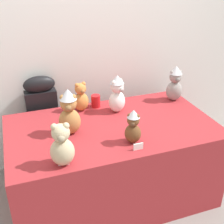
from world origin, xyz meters
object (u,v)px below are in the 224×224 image
teddy_bear_chestnut (133,127)px  teddy_bear_ginger (81,98)px  instrument_case (44,124)px  teddy_bear_caramel (69,112)px  teddy_bear_sand (62,146)px  teddy_bear_ash (175,84)px  teddy_bear_snow (117,94)px  party_cup_red (96,101)px  display_table (112,161)px

teddy_bear_chestnut → teddy_bear_ginger: bearing=141.6°
instrument_case → teddy_bear_caramel: teddy_bear_caramel is taller
instrument_case → teddy_bear_sand: 1.02m
teddy_bear_ash → teddy_bear_snow: same height
teddy_bear_chestnut → instrument_case: bearing=153.5°
teddy_bear_snow → teddy_bear_caramel: (-0.46, -0.22, 0.01)m
teddy_bear_ash → party_cup_red: teddy_bear_ash is taller
teddy_bear_ash → teddy_bear_ginger: size_ratio=1.28×
teddy_bear_snow → teddy_bear_ginger: (-0.28, 0.12, -0.04)m
teddy_bear_chestnut → teddy_bear_ginger: (-0.22, 0.61, -0.01)m
teddy_bear_sand → party_cup_red: 0.85m
instrument_case → teddy_bear_caramel: 0.72m
display_table → teddy_bear_sand: size_ratio=5.45×
teddy_bear_ash → teddy_bear_caramel: size_ratio=0.92×
teddy_bear_ginger → party_cup_red: teddy_bear_ginger is taller
teddy_bear_ginger → teddy_bear_caramel: teddy_bear_caramel is taller
teddy_bear_sand → teddy_bear_caramel: bearing=80.2°
teddy_bear_snow → party_cup_red: bearing=111.0°
instrument_case → teddy_bear_snow: bearing=-32.7°
teddy_bear_chestnut → teddy_bear_caramel: 0.48m
party_cup_red → teddy_bear_snow: bearing=-44.5°
teddy_bear_caramel → party_cup_red: teddy_bear_caramel is taller
display_table → instrument_case: (-0.47, 0.59, 0.14)m
teddy_bear_ginger → teddy_bear_ash: bearing=-16.2°
display_table → teddy_bear_snow: bearing=60.8°
teddy_bear_caramel → display_table: bearing=14.8°
teddy_bear_chestnut → party_cup_red: bearing=129.3°
teddy_bear_caramel → teddy_bear_ginger: bearing=77.8°
instrument_case → teddy_bear_snow: teddy_bear_snow is taller
display_table → teddy_bear_caramel: (-0.33, -0.00, 0.53)m
teddy_bear_caramel → party_cup_red: (0.31, 0.37, -0.12)m
instrument_case → party_cup_red: (0.45, -0.23, 0.27)m
instrument_case → teddy_bear_sand: size_ratio=3.22×
display_table → instrument_case: size_ratio=1.69×
teddy_bear_ash → teddy_bear_sand: bearing=-144.3°
teddy_bear_ginger → teddy_bear_caramel: (-0.17, -0.34, 0.05)m
teddy_bear_ginger → teddy_bear_snow: bearing=-33.9°
teddy_bear_chestnut → teddy_bear_caramel: bearing=177.1°
teddy_bear_sand → teddy_bear_ginger: size_ratio=1.16×
display_table → teddy_bear_sand: bearing=-141.5°
teddy_bear_snow → party_cup_red: 0.23m
teddy_bear_ash → teddy_bear_snow: (-0.58, -0.04, -0.00)m
teddy_bear_snow → display_table: bearing=-143.7°
teddy_bear_sand → teddy_bear_snow: 0.82m
display_table → teddy_bear_ginger: 0.60m
instrument_case → teddy_bear_chestnut: (0.53, -0.87, 0.34)m
instrument_case → party_cup_red: size_ratio=8.78×
teddy_bear_ash → party_cup_red: 0.74m
instrument_case → teddy_bear_snow: size_ratio=2.93×
teddy_bear_ginger → party_cup_red: size_ratio=2.35×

